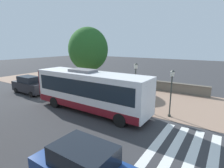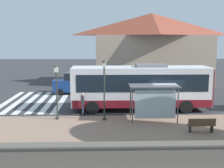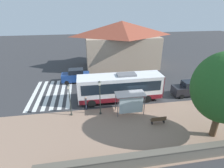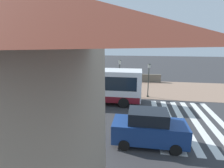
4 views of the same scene
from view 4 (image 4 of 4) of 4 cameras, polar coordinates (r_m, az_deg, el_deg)
The scene contains 13 objects.
ground_plane at distance 20.31m, azimuth -10.85°, elevation -3.81°, with size 120.00×120.00×0.00m, color #353538.
sidewalk_plaza at distance 24.42m, azimuth -7.32°, elevation -0.68°, with size 9.00×44.00×0.02m.
crosswalk_stripes at distance 15.02m, azimuth 23.84°, elevation -11.14°, with size 9.00×5.25×0.01m.
stone_wall at distance 28.11m, azimuth -5.06°, elevation 2.48°, with size 0.60×20.00×1.17m.
bus at distance 17.74m, azimuth -7.68°, elevation -0.03°, with size 2.69×10.49×3.57m.
bus_shelter at distance 20.84m, azimuth -6.40°, elevation 2.54°, with size 1.64×3.25×2.44m.
pedestrian at distance 18.79m, azimuth 6.74°, elevation -1.97°, with size 0.34×0.22×1.67m.
bench at distance 24.07m, azimuth -10.33°, elevation 0.13°, with size 0.40×1.62×0.88m.
street_lamp_near at distance 19.77m, azimuth 2.49°, elevation 3.19°, with size 0.28×0.28×4.07m.
street_lamp_far at distance 19.41m, azimuth 11.85°, elevation 2.18°, with size 0.28×0.28×3.76m.
shade_tree at distance 27.45m, azimuth -17.73°, elevation 10.82°, with size 5.54×5.54×8.02m.
parked_car_behind_bus at distance 22.79m, azimuth -31.19°, elevation -1.09°, with size 1.82×4.70×2.04m.
parked_car_far_lane at distance 10.87m, azimuth 11.94°, elevation -13.95°, with size 1.94×4.30×2.13m.
Camera 4 is at (18.20, 6.74, 6.00)m, focal length 28.00 mm.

